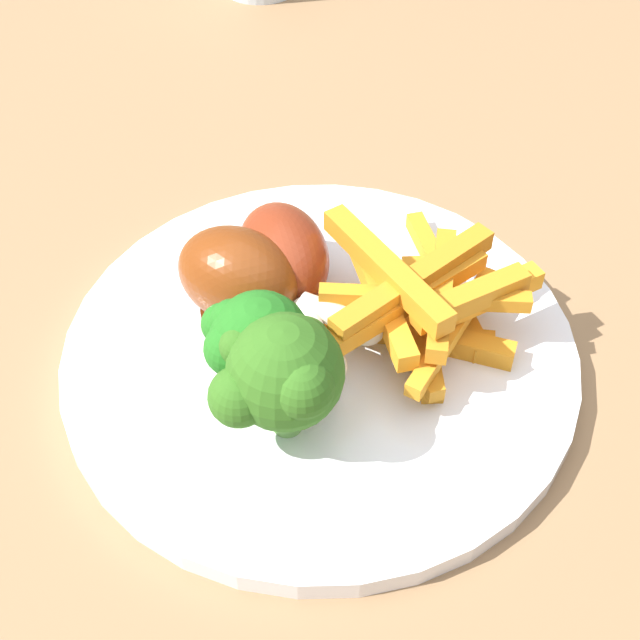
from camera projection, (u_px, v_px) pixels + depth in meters
name	position (u px, v px, depth m)	size (l,w,h in m)	color
dining_table	(219.00, 522.00, 0.50)	(1.24, 0.87, 0.71)	#8E6B47
dinner_plate	(320.00, 354.00, 0.47)	(0.27, 0.27, 0.01)	white
broccoli_floret_front	(257.00, 343.00, 0.41)	(0.05, 0.06, 0.06)	#8DA957
broccoli_floret_middle	(283.00, 374.00, 0.40)	(0.07, 0.06, 0.07)	#75B352
carrot_fries_pile	(423.00, 303.00, 0.45)	(0.14, 0.12, 0.05)	orange
chicken_drumstick_near	(286.00, 262.00, 0.47)	(0.09, 0.12, 0.05)	#5A1A0D
chicken_drumstick_far	(246.00, 279.00, 0.46)	(0.06, 0.12, 0.05)	#511D09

